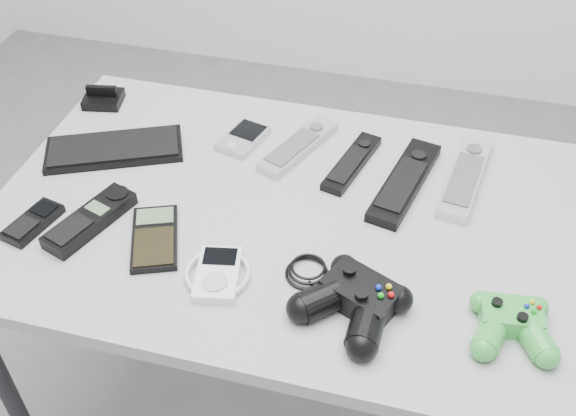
% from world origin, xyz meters
% --- Properties ---
extents(desk, '(1.07, 0.69, 0.72)m').
position_xyz_m(desk, '(0.04, 0.08, 0.65)').
color(desk, '#9F9FA1').
rests_on(desk, floor).
extents(pda_keyboard, '(0.29, 0.21, 0.02)m').
position_xyz_m(pda_keyboard, '(-0.34, 0.16, 0.72)').
color(pda_keyboard, black).
rests_on(pda_keyboard, desk).
extents(dock_bracket, '(0.09, 0.08, 0.04)m').
position_xyz_m(dock_bracket, '(-0.44, 0.32, 0.74)').
color(dock_bracket, black).
rests_on(dock_bracket, desk).
extents(pda, '(0.10, 0.12, 0.02)m').
position_xyz_m(pda, '(-0.11, 0.26, 0.72)').
color(pda, '#ACADB3').
rests_on(pda, desk).
extents(remote_silver_a, '(0.13, 0.21, 0.02)m').
position_xyz_m(remote_silver_a, '(0.01, 0.26, 0.73)').
color(remote_silver_a, '#ACADB3').
rests_on(remote_silver_a, desk).
extents(remote_black_a, '(0.09, 0.19, 0.02)m').
position_xyz_m(remote_black_a, '(0.12, 0.24, 0.73)').
color(remote_black_a, black).
rests_on(remote_black_a, desk).
extents(remote_black_b, '(0.11, 0.26, 0.02)m').
position_xyz_m(remote_black_b, '(0.23, 0.20, 0.73)').
color(remote_black_b, black).
rests_on(remote_black_b, desk).
extents(remote_silver_b, '(0.09, 0.25, 0.03)m').
position_xyz_m(remote_silver_b, '(0.34, 0.25, 0.73)').
color(remote_silver_b, '#BBBBC2').
rests_on(remote_silver_b, desk).
extents(mobile_phone, '(0.07, 0.12, 0.02)m').
position_xyz_m(mobile_phone, '(-0.39, -0.07, 0.73)').
color(mobile_phone, black).
rests_on(mobile_phone, desk).
extents(cordless_handset, '(0.11, 0.19, 0.03)m').
position_xyz_m(cordless_handset, '(-0.29, -0.04, 0.73)').
color(cordless_handset, black).
rests_on(cordless_handset, desk).
extents(calculator, '(0.13, 0.17, 0.02)m').
position_xyz_m(calculator, '(-0.17, -0.05, 0.72)').
color(calculator, black).
rests_on(calculator, desk).
extents(mp3_player, '(0.13, 0.13, 0.02)m').
position_xyz_m(mp3_player, '(-0.03, -0.10, 0.73)').
color(mp3_player, white).
rests_on(mp3_player, desk).
extents(controller_black, '(0.31, 0.26, 0.05)m').
position_xyz_m(controller_black, '(0.19, -0.11, 0.74)').
color(controller_black, black).
rests_on(controller_black, desk).
extents(controller_green, '(0.14, 0.15, 0.04)m').
position_xyz_m(controller_green, '(0.43, -0.09, 0.74)').
color(controller_green, green).
rests_on(controller_green, desk).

